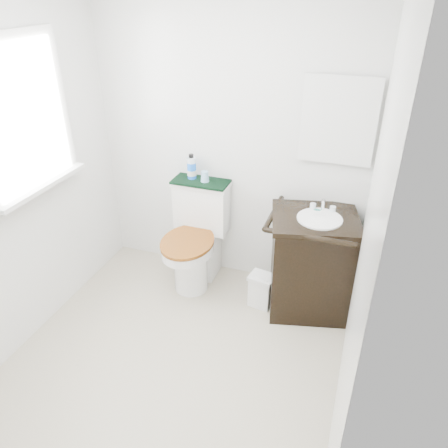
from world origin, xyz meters
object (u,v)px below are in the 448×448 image
Objects in this scene: trash_bin at (261,290)px; cup at (205,176)px; toilet at (197,242)px; vanity at (311,262)px; mouthwash_bottle at (192,167)px.

cup is at bearing 153.49° from trash_bin.
trash_bin is at bearing -14.83° from toilet.
vanity is at bearing -11.34° from cup.
vanity is 1.07m from cup.
toilet is 3.05× the size of trash_bin.
mouthwash_bottle is (-0.71, 0.32, 0.83)m from trash_bin.
vanity is (0.97, -0.06, 0.05)m from toilet.
mouthwash_bottle reaches higher than cup.
vanity is 1.21m from mouthwash_bottle.
vanity is 3.24× the size of trash_bin.
toilet reaches higher than trash_bin.
mouthwash_bottle is 0.14m from cup.
toilet is at bearing -106.59° from cup.
vanity reaches higher than trash_bin.
vanity is at bearing -11.39° from mouthwash_bottle.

